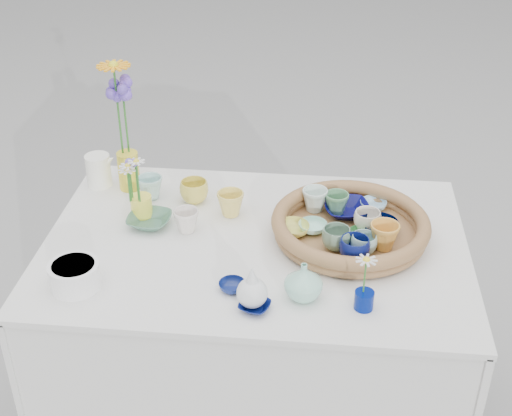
# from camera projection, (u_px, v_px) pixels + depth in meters

# --- Properties ---
(wicker_tray) EXTENTS (0.47, 0.47, 0.08)m
(wicker_tray) POSITION_uv_depth(u_px,v_px,m) (350.00, 227.00, 2.13)
(wicker_tray) COLOR brown
(wicker_tray) RESTS_ON display_table
(tray_ceramic_0) EXTENTS (0.16, 0.16, 0.03)m
(tray_ceramic_0) POSITION_uv_depth(u_px,v_px,m) (347.00, 209.00, 2.22)
(tray_ceramic_0) COLOR #040549
(tray_ceramic_0) RESTS_ON wicker_tray
(tray_ceramic_1) EXTENTS (0.14, 0.14, 0.04)m
(tray_ceramic_1) POSITION_uv_depth(u_px,v_px,m) (379.00, 227.00, 2.13)
(tray_ceramic_1) COLOR black
(tray_ceramic_1) RESTS_ON wicker_tray
(tray_ceramic_2) EXTENTS (0.10, 0.10, 0.08)m
(tray_ceramic_2) POSITION_uv_depth(u_px,v_px,m) (384.00, 236.00, 2.05)
(tray_ceramic_2) COLOR gold
(tray_ceramic_2) RESTS_ON wicker_tray
(tray_ceramic_3) EXTENTS (0.09, 0.09, 0.03)m
(tray_ceramic_3) POSITION_uv_depth(u_px,v_px,m) (362.00, 237.00, 2.09)
(tray_ceramic_3) COLOR #42944F
(tray_ceramic_3) RESTS_ON wicker_tray
(tray_ceramic_4) EXTENTS (0.10, 0.10, 0.07)m
(tray_ceramic_4) POSITION_uv_depth(u_px,v_px,m) (336.00, 239.00, 2.05)
(tray_ceramic_4) COLOR slate
(tray_ceramic_4) RESTS_ON wicker_tray
(tray_ceramic_5) EXTENTS (0.10, 0.10, 0.03)m
(tray_ceramic_5) POSITION_uv_depth(u_px,v_px,m) (313.00, 227.00, 2.14)
(tray_ceramic_5) COLOR #A8EDDB
(tray_ceramic_5) RESTS_ON wicker_tray
(tray_ceramic_6) EXTENTS (0.08, 0.08, 0.07)m
(tray_ceramic_6) POSITION_uv_depth(u_px,v_px,m) (315.00, 200.00, 2.23)
(tray_ceramic_6) COLOR silver
(tray_ceramic_6) RESTS_ON wicker_tray
(tray_ceramic_7) EXTENTS (0.09, 0.09, 0.07)m
(tray_ceramic_7) POSITION_uv_depth(u_px,v_px,m) (367.00, 221.00, 2.13)
(tray_ceramic_7) COLOR white
(tray_ceramic_7) RESTS_ON wicker_tray
(tray_ceramic_8) EXTENTS (0.11, 0.11, 0.03)m
(tray_ceramic_8) POSITION_uv_depth(u_px,v_px,m) (373.00, 205.00, 2.25)
(tray_ceramic_8) COLOR #A1D2EF
(tray_ceramic_8) RESTS_ON wicker_tray
(tray_ceramic_9) EXTENTS (0.09, 0.09, 0.07)m
(tray_ceramic_9) POSITION_uv_depth(u_px,v_px,m) (354.00, 249.00, 2.00)
(tray_ceramic_9) COLOR #0A1457
(tray_ceramic_9) RESTS_ON wicker_tray
(tray_ceramic_10) EXTENTS (0.12, 0.12, 0.03)m
(tray_ceramic_10) POSITION_uv_depth(u_px,v_px,m) (293.00, 229.00, 2.13)
(tray_ceramic_10) COLOR #D7D259
(tray_ceramic_10) RESTS_ON wicker_tray
(tray_ceramic_11) EXTENTS (0.08, 0.08, 0.06)m
(tray_ceramic_11) POSITION_uv_depth(u_px,v_px,m) (364.00, 244.00, 2.03)
(tray_ceramic_11) COLOR #96C5BD
(tray_ceramic_11) RESTS_ON wicker_tray
(tray_ceramic_12) EXTENTS (0.08, 0.08, 0.07)m
(tray_ceramic_12) POSITION_uv_depth(u_px,v_px,m) (337.00, 204.00, 2.21)
(tray_ceramic_12) COLOR #538B5F
(tray_ceramic_12) RESTS_ON wicker_tray
(loose_ceramic_0) EXTENTS (0.11, 0.11, 0.07)m
(loose_ceramic_0) POSITION_uv_depth(u_px,v_px,m) (194.00, 191.00, 2.31)
(loose_ceramic_0) COLOR #D6C44A
(loose_ceramic_0) RESTS_ON display_table
(loose_ceramic_1) EXTENTS (0.10, 0.10, 0.08)m
(loose_ceramic_1) POSITION_uv_depth(u_px,v_px,m) (231.00, 204.00, 2.24)
(loose_ceramic_1) COLOR #E7CD5D
(loose_ceramic_1) RESTS_ON display_table
(loose_ceramic_2) EXTENTS (0.15, 0.15, 0.03)m
(loose_ceramic_2) POSITION_uv_depth(u_px,v_px,m) (149.00, 221.00, 2.20)
(loose_ceramic_2) COLOR #45725B
(loose_ceramic_2) RESTS_ON display_table
(loose_ceramic_3) EXTENTS (0.10, 0.10, 0.07)m
(loose_ceramic_3) POSITION_uv_depth(u_px,v_px,m) (186.00, 221.00, 2.16)
(loose_ceramic_3) COLOR silver
(loose_ceramic_3) RESTS_ON display_table
(loose_ceramic_4) EXTENTS (0.10, 0.10, 0.02)m
(loose_ceramic_4) POSITION_uv_depth(u_px,v_px,m) (232.00, 286.00, 1.92)
(loose_ceramic_4) COLOR navy
(loose_ceramic_4) RESTS_ON display_table
(loose_ceramic_5) EXTENTS (0.11, 0.11, 0.08)m
(loose_ceramic_5) POSITION_uv_depth(u_px,v_px,m) (150.00, 188.00, 2.33)
(loose_ceramic_5) COLOR #A4D2CC
(loose_ceramic_5) RESTS_ON display_table
(loose_ceramic_6) EXTENTS (0.10, 0.10, 0.02)m
(loose_ceramic_6) POSITION_uv_depth(u_px,v_px,m) (255.00, 306.00, 1.85)
(loose_ceramic_6) COLOR #0A1554
(loose_ceramic_6) RESTS_ON display_table
(fluted_bowl) EXTENTS (0.15, 0.15, 0.07)m
(fluted_bowl) POSITION_uv_depth(u_px,v_px,m) (75.00, 275.00, 1.92)
(fluted_bowl) COLOR white
(fluted_bowl) RESTS_ON display_table
(bud_vase_paleblue) EXTENTS (0.08, 0.08, 0.13)m
(bud_vase_paleblue) POSITION_uv_depth(u_px,v_px,m) (252.00, 286.00, 1.84)
(bud_vase_paleblue) COLOR silver
(bud_vase_paleblue) RESTS_ON display_table
(bud_vase_seafoam) EXTENTS (0.11, 0.11, 0.11)m
(bud_vase_seafoam) POSITION_uv_depth(u_px,v_px,m) (303.00, 281.00, 1.87)
(bud_vase_seafoam) COLOR #95D6BF
(bud_vase_seafoam) RESTS_ON display_table
(bud_vase_cobalt) EXTENTS (0.06, 0.06, 0.05)m
(bud_vase_cobalt) POSITION_uv_depth(u_px,v_px,m) (364.00, 300.00, 1.85)
(bud_vase_cobalt) COLOR #001269
(bud_vase_cobalt) RESTS_ON display_table
(single_daisy) EXTENTS (0.09, 0.09, 0.12)m
(single_daisy) POSITION_uv_depth(u_px,v_px,m) (365.00, 276.00, 1.81)
(single_daisy) COLOR silver
(single_daisy) RESTS_ON bud_vase_cobalt
(tall_vase_yellow) EXTENTS (0.09, 0.09, 0.13)m
(tall_vase_yellow) POSITION_uv_depth(u_px,v_px,m) (129.00, 171.00, 2.37)
(tall_vase_yellow) COLOR yellow
(tall_vase_yellow) RESTS_ON display_table
(gerbera) EXTENTS (0.15, 0.15, 0.32)m
(gerbera) POSITION_uv_depth(u_px,v_px,m) (118.00, 111.00, 2.26)
(gerbera) COLOR #FFA116
(gerbera) RESTS_ON tall_vase_yellow
(hydrangea) EXTENTS (0.10, 0.10, 0.30)m
(hydrangea) POSITION_uv_depth(u_px,v_px,m) (126.00, 122.00, 2.29)
(hydrangea) COLOR #5D41B7
(hydrangea) RESTS_ON tall_vase_yellow
(white_pitcher) EXTENTS (0.14, 0.12, 0.11)m
(white_pitcher) POSITION_uv_depth(u_px,v_px,m) (99.00, 171.00, 2.39)
(white_pitcher) COLOR white
(white_pitcher) RESTS_ON display_table
(daisy_cup) EXTENTS (0.09, 0.09, 0.07)m
(daisy_cup) POSITION_uv_depth(u_px,v_px,m) (141.00, 206.00, 2.23)
(daisy_cup) COLOR #FFF447
(daisy_cup) RESTS_ON display_table
(daisy_posy) EXTENTS (0.11, 0.11, 0.16)m
(daisy_posy) POSITION_uv_depth(u_px,v_px,m) (135.00, 176.00, 2.16)
(daisy_posy) COLOR white
(daisy_posy) RESTS_ON daisy_cup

